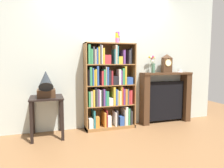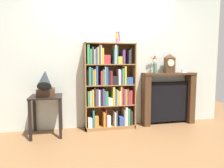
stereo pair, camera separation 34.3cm
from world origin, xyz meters
name	(u,v)px [view 1 (the left image)]	position (x,y,z in m)	size (l,w,h in m)	color
ground_plane	(112,131)	(0.00, 0.00, -0.01)	(7.68, 6.40, 0.02)	brown
wall_back	(109,59)	(0.04, 0.34, 1.30)	(4.68, 0.08, 2.60)	beige
bookshelf	(109,89)	(-0.02, 0.15, 0.74)	(0.93, 0.29, 1.58)	olive
cup_stack	(117,38)	(0.15, 0.16, 1.68)	(0.08, 0.08, 0.21)	pink
side_table_left	(47,107)	(-1.12, 0.03, 0.51)	(0.52, 0.54, 0.67)	black
gramophone	(46,85)	(-1.12, -0.04, 0.88)	(0.28, 0.46, 0.50)	#472D1C
fireplace_mantel	(165,98)	(1.20, 0.20, 0.51)	(1.08, 0.25, 1.03)	#472D1C
mantel_clock	(167,63)	(1.20, 0.17, 1.21)	(0.20, 0.12, 0.37)	#472D1C
flower_vase	(153,65)	(0.89, 0.19, 1.19)	(0.15, 0.11, 0.34)	#4C7A60
teacup_with_saucer	(180,71)	(1.51, 0.18, 1.05)	(0.14, 0.14, 0.06)	white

